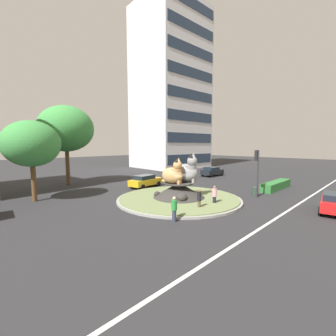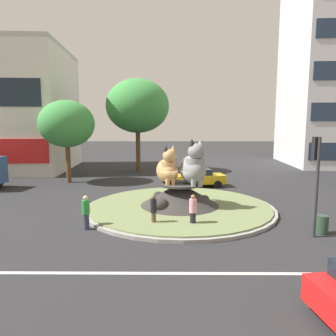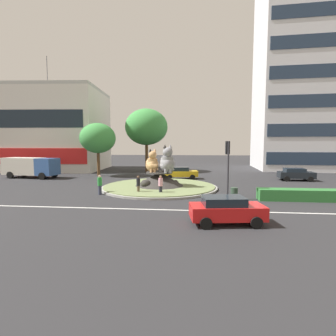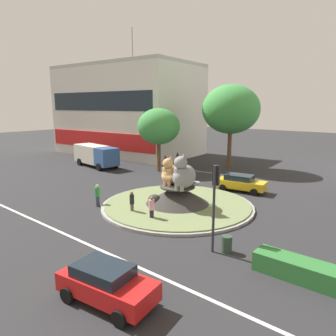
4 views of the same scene
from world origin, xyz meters
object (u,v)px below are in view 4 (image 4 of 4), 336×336
object	(u,v)px
second_tree_near_tower	(159,127)
litter_bin	(227,244)
sedan_on_far_lane	(241,183)
traffic_light_mast	(215,192)
broadleaf_tree_behind_island	(231,109)
pedestrian_green_shirt	(98,195)
pedestrian_black_shirt	(132,202)
shophouse_block	(128,110)
parked_car_right	(106,283)
cat_statue_grey	(184,175)
delivery_box_truck	(96,155)
cat_statue_calico	(170,173)
pedestrian_pink_shirt	(152,208)

from	to	relation	value
second_tree_near_tower	litter_bin	xyz separation A→B (m)	(16.49, -13.46, -4.81)
sedan_on_far_lane	traffic_light_mast	bearing A→B (deg)	-77.74
broadleaf_tree_behind_island	litter_bin	bearing A→B (deg)	-61.57
traffic_light_mast	pedestrian_green_shirt	bearing A→B (deg)	74.12
second_tree_near_tower	pedestrian_black_shirt	world-z (taller)	second_tree_near_tower
sedan_on_far_lane	shophouse_block	bearing A→B (deg)	150.36
sedan_on_far_lane	parked_car_right	distance (m)	18.67
pedestrian_green_shirt	cat_statue_grey	bearing A→B (deg)	83.20
broadleaf_tree_behind_island	delivery_box_truck	world-z (taller)	broadleaf_tree_behind_island
cat_statue_grey	delivery_box_truck	size ratio (longest dim) A/B	0.40
cat_statue_calico	cat_statue_grey	world-z (taller)	cat_statue_grey
cat_statue_calico	pedestrian_pink_shirt	size ratio (longest dim) A/B	1.44
parked_car_right	delivery_box_truck	xyz separation A→B (m)	(-23.07, 17.43, 0.71)
cat_statue_grey	traffic_light_mast	world-z (taller)	traffic_light_mast
shophouse_block	broadleaf_tree_behind_island	world-z (taller)	shophouse_block
second_tree_near_tower	delivery_box_truck	world-z (taller)	second_tree_near_tower
traffic_light_mast	sedan_on_far_lane	world-z (taller)	traffic_light_mast
pedestrian_pink_shirt	traffic_light_mast	bearing A→B (deg)	100.45
cat_statue_calico	broadleaf_tree_behind_island	world-z (taller)	broadleaf_tree_behind_island
second_tree_near_tower	pedestrian_pink_shirt	distance (m)	16.88
shophouse_block	broadleaf_tree_behind_island	bearing A→B (deg)	-8.38
broadleaf_tree_behind_island	pedestrian_pink_shirt	xyz separation A→B (m)	(4.70, -19.19, -6.29)
traffic_light_mast	litter_bin	xyz separation A→B (m)	(0.62, 0.33, -2.82)
pedestrian_black_shirt	sedan_on_far_lane	world-z (taller)	pedestrian_black_shirt
traffic_light_mast	pedestrian_black_shirt	bearing A→B (deg)	69.00
second_tree_near_tower	sedan_on_far_lane	xyz separation A→B (m)	(11.53, -1.96, -4.46)
broadleaf_tree_behind_island	pedestrian_green_shirt	bearing A→B (deg)	-91.91
delivery_box_truck	pedestrian_pink_shirt	bearing A→B (deg)	-20.36
cat_statue_calico	cat_statue_grey	distance (m)	1.60
cat_statue_grey	parked_car_right	distance (m)	11.92
shophouse_block	pedestrian_green_shirt	world-z (taller)	shophouse_block
broadleaf_tree_behind_island	parked_car_right	distance (m)	29.16
traffic_light_mast	parked_car_right	distance (m)	7.02
pedestrian_pink_shirt	parked_car_right	xyz separation A→B (m)	(4.62, -7.69, -0.09)
pedestrian_green_shirt	parked_car_right	size ratio (longest dim) A/B	0.41
parked_car_right	delivery_box_truck	world-z (taller)	delivery_box_truck
sedan_on_far_lane	delivery_box_truck	bearing A→B (deg)	174.77
cat_statue_grey	sedan_on_far_lane	xyz separation A→B (m)	(0.94, 7.42, -1.85)
pedestrian_black_shirt	pedestrian_pink_shirt	distance (m)	2.00
cat_statue_calico	cat_statue_grey	bearing A→B (deg)	61.88
broadleaf_tree_behind_island	cat_statue_grey	bearing A→B (deg)	-72.78
litter_bin	cat_statue_grey	bearing A→B (deg)	145.31
traffic_light_mast	cat_statue_grey	bearing A→B (deg)	38.83
broadleaf_tree_behind_island	pedestrian_black_shirt	size ratio (longest dim) A/B	6.08
pedestrian_black_shirt	traffic_light_mast	bearing A→B (deg)	-10.94
cat_statue_calico	pedestrian_pink_shirt	bearing A→B (deg)	4.85
cat_statue_calico	pedestrian_pink_shirt	distance (m)	4.15
pedestrian_black_shirt	pedestrian_green_shirt	distance (m)	3.37
pedestrian_black_shirt	delivery_box_truck	size ratio (longest dim) A/B	0.22
cat_statue_calico	pedestrian_green_shirt	size ratio (longest dim) A/B	1.43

